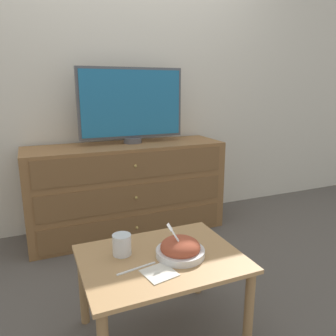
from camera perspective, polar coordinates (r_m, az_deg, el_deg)
name	(u,v)px	position (r m, az deg, el deg)	size (l,w,h in m)	color
ground_plane	(128,218)	(3.12, -6.96, -8.65)	(12.00, 12.00, 0.00)	#56514C
wall_back	(123,74)	(2.91, -7.88, 15.89)	(12.00, 0.05, 2.60)	silver
dresser	(127,189)	(2.74, -7.09, -3.64)	(1.58, 0.49, 0.75)	olive
tv	(132,105)	(2.69, -6.34, 10.91)	(0.86, 0.15, 0.60)	#515156
coffee_table	(161,270)	(1.61, -1.20, -17.33)	(0.74, 0.56, 0.43)	tan
takeout_bowl	(180,249)	(1.57, 2.15, -13.89)	(0.23, 0.23, 0.17)	silver
drink_cup	(122,246)	(1.59, -8.02, -13.27)	(0.09, 0.09, 0.10)	beige
napkin	(159,273)	(1.45, -1.55, -17.80)	(0.15, 0.15, 0.00)	silver
knife	(137,269)	(1.49, -5.49, -17.03)	(0.19, 0.04, 0.01)	white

